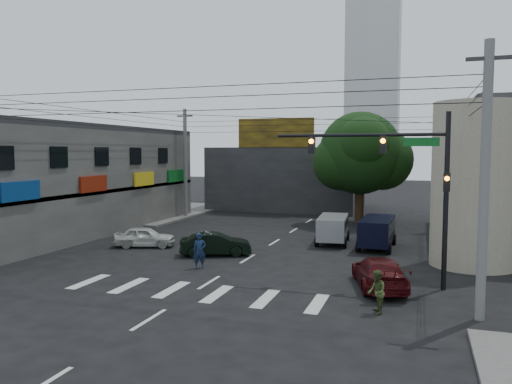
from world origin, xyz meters
The scene contains 19 objects.
ground centered at (0.00, 0.00, 0.00)m, with size 160.00×160.00×0.00m, color black.
sidewalk_far_left centered at (-18.00, 18.00, 0.07)m, with size 16.00×16.00×0.15m, color #514F4C.
building_left centered at (-18.00, 6.00, 3.50)m, with size 14.00×24.00×7.00m, color #44413F.
corner_column centered at (11.00, 4.00, 4.00)m, with size 4.00×4.00×8.00m, color gray.
building_far centered at (-4.00, 26.00, 3.00)m, with size 14.00×10.00×6.00m, color #232326.
billboard centered at (-4.00, 21.10, 7.30)m, with size 7.00×0.30×2.60m, color olive.
tower_distant centered at (0.00, 70.00, 22.00)m, with size 9.00×9.00×44.00m, color silver.
street_tree centered at (4.00, 17.00, 5.47)m, with size 6.40×6.40×8.70m.
traffic_gantry centered at (7.82, -1.00, 4.83)m, with size 7.10×0.35×7.20m.
utility_pole_near_right centered at (10.50, -4.50, 4.60)m, with size 0.32×0.32×9.20m, color #59595B.
utility_pole_far_left centered at (-10.50, 16.00, 4.60)m, with size 0.32×0.32×9.20m, color #59595B.
utility_pole_far_right centered at (10.50, 16.00, 4.60)m, with size 0.32×0.32×9.20m, color #59595B.
dark_sedan centered at (-1.93, 2.27, 0.63)m, with size 4.02×2.76×1.26m, color black.
white_compact centered at (-6.85, 3.23, 0.60)m, with size 3.79×2.51×1.20m, color beige.
maroon_sedan centered at (6.99, -1.56, 0.64)m, with size 2.89×4.74×1.29m, color #3D080B.
silver_minivan centered at (3.49, 7.82, 0.83)m, with size 1.93×4.00×1.67m, color gray, non-canonical shape.
navy_van centered at (6.18, 7.12, 0.88)m, with size 1.82×4.47×1.77m, color black, non-canonical shape.
traffic_officer centered at (-1.50, -0.72, 0.86)m, with size 0.74×0.63×1.71m, color #11203E.
pedestrian_olive centered at (7.16, -4.95, 0.76)m, with size 0.73×0.85×1.52m, color #394921.
Camera 1 is at (8.51, -22.30, 5.61)m, focal length 35.00 mm.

